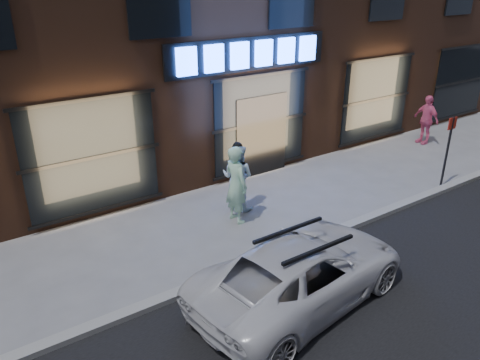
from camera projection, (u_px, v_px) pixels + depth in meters
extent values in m
plane|color=slate|center=(357.00, 225.00, 11.36)|extent=(90.00, 90.00, 0.00)
cube|color=gray|center=(357.00, 223.00, 11.33)|extent=(60.00, 0.25, 0.12)
cube|color=black|center=(250.00, 54.00, 12.68)|extent=(5.20, 0.06, 0.90)
cube|color=black|center=(261.00, 136.00, 13.83)|extent=(1.80, 0.10, 2.40)
cube|color=#FFBF72|center=(92.00, 157.00, 11.14)|extent=(3.00, 0.04, 2.60)
cube|color=black|center=(92.00, 157.00, 11.11)|extent=(3.20, 0.06, 2.80)
cube|color=#FFBF72|center=(260.00, 122.00, 13.72)|extent=(3.00, 0.04, 2.60)
cube|color=black|center=(261.00, 123.00, 13.69)|extent=(3.20, 0.06, 2.80)
cube|color=#FFBF72|center=(375.00, 99.00, 16.29)|extent=(3.00, 0.04, 2.60)
cube|color=black|center=(376.00, 99.00, 16.26)|extent=(3.20, 0.06, 2.80)
cube|color=#FFBF72|center=(459.00, 82.00, 18.87)|extent=(3.00, 0.04, 2.60)
cube|color=black|center=(460.00, 82.00, 18.84)|extent=(3.20, 0.06, 2.80)
cube|color=black|center=(159.00, 2.00, 10.76)|extent=(1.60, 0.06, 1.60)
cube|color=#2659FF|center=(186.00, 62.00, 11.59)|extent=(0.55, 0.12, 0.70)
cube|color=#2659FF|center=(214.00, 58.00, 12.01)|extent=(0.55, 0.12, 0.70)
cube|color=#2659FF|center=(240.00, 56.00, 12.42)|extent=(0.55, 0.12, 0.70)
cube|color=#2659FF|center=(264.00, 53.00, 12.83)|extent=(0.55, 0.12, 0.70)
cube|color=#2659FF|center=(286.00, 51.00, 13.24)|extent=(0.55, 0.12, 0.70)
cube|color=#2659FF|center=(307.00, 48.00, 13.65)|extent=(0.55, 0.12, 0.70)
imported|color=#ADE4BE|center=(236.00, 185.00, 11.19)|extent=(0.50, 0.73, 1.94)
imported|color=silver|center=(237.00, 177.00, 11.86)|extent=(1.00, 1.06, 1.73)
imported|color=pink|center=(426.00, 119.00, 16.54)|extent=(0.52, 1.05, 1.73)
imported|color=silver|center=(301.00, 271.00, 8.54)|extent=(4.71, 2.66, 1.24)
cylinder|color=#262628|center=(447.00, 153.00, 12.99)|extent=(0.07, 0.07, 2.07)
cube|color=red|center=(452.00, 123.00, 12.65)|extent=(0.33, 0.03, 0.33)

